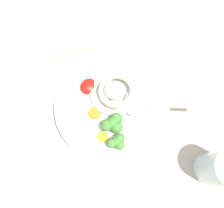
% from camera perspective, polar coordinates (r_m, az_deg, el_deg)
% --- Properties ---
extents(table_slab, '(1.22, 1.22, 0.03)m').
position_cam_1_polar(table_slab, '(0.57, 3.82, -1.21)').
color(table_slab, '#BCB29E').
rests_on(table_slab, ground).
extents(soup_bowl, '(0.25, 0.25, 0.05)m').
position_cam_1_polar(soup_bowl, '(0.52, 0.00, -0.78)').
color(soup_bowl, white).
rests_on(soup_bowl, table_slab).
extents(noodle_pile, '(0.11, 0.11, 0.04)m').
position_cam_1_polar(noodle_pile, '(0.49, 0.54, 3.01)').
color(noodle_pile, silver).
rests_on(noodle_pile, soup_bowl).
extents(soup_spoon, '(0.14, 0.15, 0.02)m').
position_cam_1_polar(soup_spoon, '(0.50, 6.62, -0.07)').
color(soup_spoon, '#B7B7BC').
rests_on(soup_spoon, soup_bowl).
extents(chili_sauce_dollop, '(0.04, 0.03, 0.02)m').
position_cam_1_polar(chili_sauce_dollop, '(0.51, -5.75, 4.33)').
color(chili_sauce_dollop, '#B2190F').
rests_on(chili_sauce_dollop, soup_bowl).
extents(broccoli_floret_left, '(0.04, 0.03, 0.03)m').
position_cam_1_polar(broccoli_floret_left, '(0.47, 1.21, -9.19)').
color(broccoli_floret_left, '#7A9E60').
rests_on(broccoli_floret_left, soup_bowl).
extents(broccoli_floret_beside_chili, '(0.05, 0.04, 0.04)m').
position_cam_1_polar(broccoli_floret_beside_chili, '(0.47, 0.30, -4.74)').
color(broccoli_floret_beside_chili, '#7A9E60').
rests_on(broccoli_floret_beside_chili, soup_bowl).
extents(carrot_slice_beside_noodles, '(0.02, 0.02, 0.01)m').
position_cam_1_polar(carrot_slice_beside_noodles, '(0.48, -2.26, -7.93)').
color(carrot_slice_beside_noodles, orange).
rests_on(carrot_slice_beside_noodles, soup_bowl).
extents(carrot_slice_center, '(0.03, 0.03, 0.01)m').
position_cam_1_polar(carrot_slice_center, '(0.49, -4.28, -2.29)').
color(carrot_slice_center, orange).
rests_on(carrot_slice_center, soup_bowl).
extents(drinking_glass, '(0.07, 0.07, 0.11)m').
position_cam_1_polar(drinking_glass, '(0.52, 24.85, -14.08)').
color(drinking_glass, silver).
rests_on(drinking_glass, table_slab).
extents(folded_napkin, '(0.18, 0.17, 0.01)m').
position_cam_1_polar(folded_napkin, '(0.64, -10.87, 16.47)').
color(folded_napkin, beige).
rests_on(folded_napkin, table_slab).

